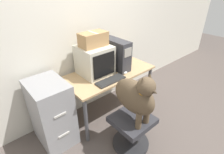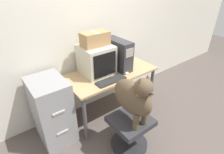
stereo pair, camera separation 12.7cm
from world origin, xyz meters
name	(u,v)px [view 1 (the left image)]	position (x,y,z in m)	size (l,w,h in m)	color
ground_plane	(123,120)	(0.00, 0.00, 0.00)	(12.00, 12.00, 0.00)	#564C47
wall_back	(91,29)	(0.00, 0.74, 1.30)	(8.00, 0.05, 2.60)	silver
desk	(109,77)	(0.00, 0.34, 0.64)	(1.37, 0.67, 0.73)	tan
crt_monitor	(95,60)	(-0.18, 0.44, 0.94)	(0.43, 0.44, 0.41)	beige
pc_tower	(116,54)	(0.17, 0.38, 0.96)	(0.18, 0.50, 0.45)	#333338
keyboard	(111,80)	(-0.16, 0.11, 0.75)	(0.43, 0.15, 0.03)	#2D2D2D
computer_mouse	(125,73)	(0.14, 0.13, 0.75)	(0.07, 0.04, 0.04)	silver
office_chair	(132,129)	(-0.23, -0.38, 0.27)	(0.48, 0.48, 0.46)	#262628
dog	(136,96)	(-0.23, -0.40, 0.80)	(0.25, 0.57, 0.66)	brown
filing_cabinet	(52,113)	(-0.94, 0.37, 0.45)	(0.42, 0.57, 0.89)	gray
cardboard_box	(93,39)	(-0.18, 0.44, 1.24)	(0.37, 0.21, 0.19)	#A87F51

